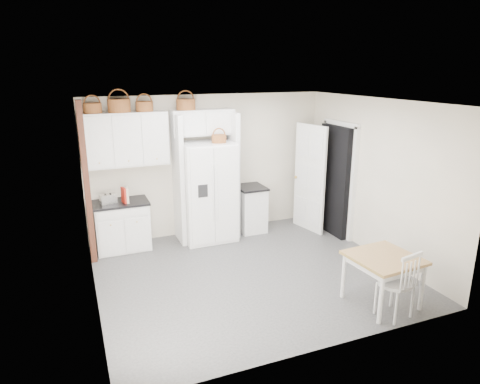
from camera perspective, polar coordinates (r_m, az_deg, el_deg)
name	(u,v)px	position (r m, az deg, el deg)	size (l,w,h in m)	color
floor	(250,273)	(6.72, 1.37, -10.79)	(4.50, 4.50, 0.00)	#373737
ceiling	(251,102)	(6.00, 1.54, 11.91)	(4.50, 4.50, 0.00)	white
wall_back	(209,165)	(8.05, -4.21, 3.61)	(4.50, 4.50, 0.00)	beige
wall_left	(88,211)	(5.77, -19.57, -2.42)	(4.00, 4.00, 0.00)	beige
wall_right	(376,178)	(7.40, 17.68, 1.74)	(4.00, 4.00, 0.00)	beige
refrigerator	(208,192)	(7.75, -4.30, 0.03)	(0.93, 0.75, 1.80)	white
base_cab_left	(122,227)	(7.69, -15.42, -4.46)	(0.89, 0.56, 0.82)	white
base_cab_right	(251,209)	(8.27, 1.43, -2.33)	(0.48, 0.58, 0.84)	white
dining_table	(382,280)	(6.09, 18.40, -11.08)	(0.82, 0.82, 0.69)	olive
windsor_chair	(396,283)	(5.81, 20.05, -11.31)	(0.45, 0.41, 0.92)	white
counter_left	(120,203)	(7.56, -15.66, -1.40)	(0.93, 0.60, 0.04)	black
counter_right	(251,187)	(8.14, 1.45, 0.62)	(0.52, 0.61, 0.04)	black
toaster	(108,199)	(7.42, -17.16, -0.95)	(0.26, 0.15, 0.18)	silver
cookbook_red	(124,195)	(7.44, -15.23, -0.42)	(0.04, 0.18, 0.26)	#A41D12
cookbook_cream	(127,195)	(7.45, -14.77, -0.40)	(0.04, 0.17, 0.26)	beige
basket_upper_a	(93,108)	(7.36, -19.06, 10.52)	(0.29, 0.29, 0.16)	brown
basket_upper_b	(119,106)	(7.39, -15.81, 11.01)	(0.37, 0.37, 0.21)	brown
basket_upper_c	(144,106)	(7.45, -12.62, 11.07)	(0.29, 0.29, 0.17)	brown
basket_bridge_a	(186,104)	(7.60, -7.23, 11.50)	(0.33, 0.33, 0.19)	brown
basket_fridge_b	(219,139)	(7.50, -2.83, 7.11)	(0.26, 0.26, 0.14)	brown
upper_cabinet	(126,139)	(7.47, -14.99, 6.80)	(1.40, 0.34, 0.90)	white
bridge_cabinet	(203,122)	(7.71, -5.01, 9.25)	(1.12, 0.34, 0.45)	white
fridge_panel_left	(178,180)	(7.64, -8.21, 1.63)	(0.08, 0.60, 2.30)	white
fridge_panel_right	(232,175)	(7.93, -1.04, 2.34)	(0.08, 0.60, 2.30)	white
trim_post	(87,185)	(7.07, -19.75, 0.90)	(0.09, 0.09, 2.60)	#391F15
doorway_void	(336,181)	(8.18, 12.63, 1.47)	(0.18, 0.85, 2.05)	black
door_slab	(310,178)	(8.26, 9.26, 1.80)	(0.80, 0.04, 2.05)	white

